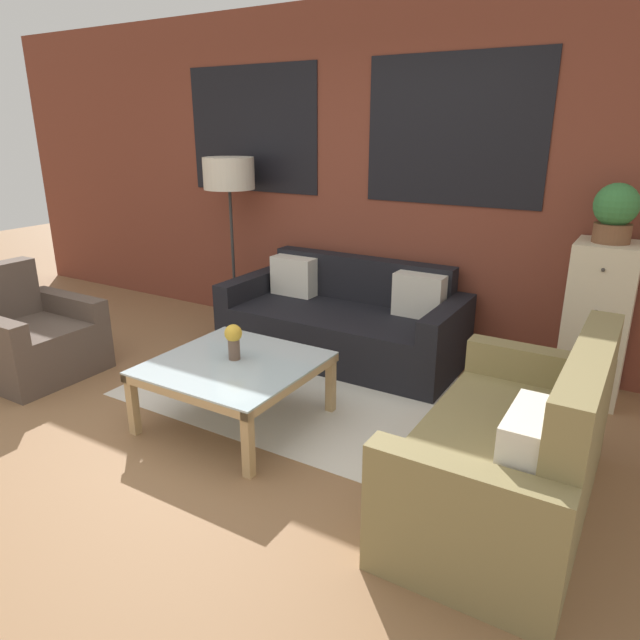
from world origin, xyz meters
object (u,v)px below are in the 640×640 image
object	(u,v)px
settee_vintage	(513,457)
coffee_table	(234,370)
armchair_corner	(32,339)
floor_lamp	(229,179)
drawer_cabinet	(597,323)
couch_dark	(344,323)
flower_vase	(234,339)
potted_plant	(615,212)

from	to	relation	value
settee_vintage	coffee_table	size ratio (longest dim) A/B	1.56
armchair_corner	coffee_table	size ratio (longest dim) A/B	0.86
floor_lamp	drawer_cabinet	world-z (taller)	floor_lamp
couch_dark	drawer_cabinet	bearing A→B (deg)	6.16
floor_lamp	drawer_cabinet	distance (m)	3.22
coffee_table	drawer_cabinet	distance (m)	2.48
coffee_table	flower_vase	world-z (taller)	flower_vase
couch_dark	drawer_cabinet	distance (m)	1.90
potted_plant	couch_dark	bearing A→B (deg)	-173.84
armchair_corner	potted_plant	world-z (taller)	potted_plant
settee_vintage	armchair_corner	xyz separation A→B (m)	(-3.59, -0.18, -0.03)
coffee_table	armchair_corner	bearing A→B (deg)	-173.93
settee_vintage	potted_plant	xyz separation A→B (m)	(0.16, 1.59, 1.00)
floor_lamp	coffee_table	bearing A→B (deg)	-50.91
couch_dark	coffee_table	xyz separation A→B (m)	(-0.04, -1.37, 0.09)
settee_vintage	potted_plant	distance (m)	1.89
settee_vintage	drawer_cabinet	size ratio (longest dim) A/B	1.36
flower_vase	drawer_cabinet	bearing A→B (deg)	38.55
armchair_corner	coffee_table	world-z (taller)	armchair_corner
couch_dark	armchair_corner	xyz separation A→B (m)	(-1.88, -1.57, -0.00)
floor_lamp	flower_vase	world-z (taller)	floor_lamp
coffee_table	settee_vintage	bearing A→B (deg)	-0.45
potted_plant	flower_vase	distance (m)	2.58
coffee_table	potted_plant	world-z (taller)	potted_plant
coffee_table	flower_vase	size ratio (longest dim) A/B	4.18
settee_vintage	coffee_table	distance (m)	1.75
settee_vintage	coffee_table	bearing A→B (deg)	179.55
coffee_table	flower_vase	bearing A→B (deg)	124.24
coffee_table	potted_plant	xyz separation A→B (m)	(1.90, 1.58, 0.95)
couch_dark	drawer_cabinet	xyz separation A→B (m)	(1.87, 0.20, 0.28)
settee_vintage	drawer_cabinet	distance (m)	1.62
armchair_corner	flower_vase	xyz separation A→B (m)	(1.82, 0.23, 0.28)
armchair_corner	coffee_table	xyz separation A→B (m)	(1.84, 0.20, 0.09)
settee_vintage	armchair_corner	distance (m)	3.59
flower_vase	floor_lamp	bearing A→B (deg)	129.21
armchair_corner	flower_vase	size ratio (longest dim) A/B	3.61
couch_dark	settee_vintage	size ratio (longest dim) A/B	1.30
couch_dark	armchair_corner	distance (m)	2.45
coffee_table	drawer_cabinet	world-z (taller)	drawer_cabinet
armchair_corner	coffee_table	bearing A→B (deg)	6.07
drawer_cabinet	potted_plant	size ratio (longest dim) A/B	2.90
couch_dark	potted_plant	world-z (taller)	potted_plant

